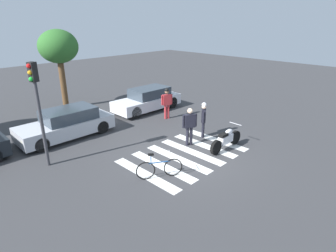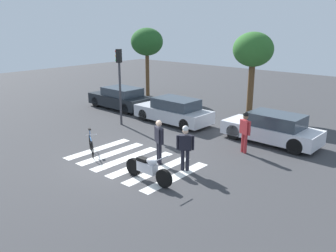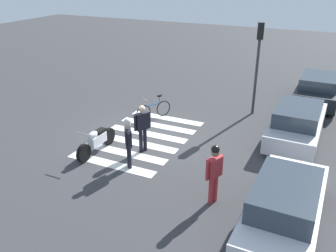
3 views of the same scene
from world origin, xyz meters
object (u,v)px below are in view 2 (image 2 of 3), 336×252
police_motorcycle (148,169)px  pedestrian_bystander (245,129)px  car_white_van (272,129)px  traffic_light_pole (119,75)px  car_black_suv (121,98)px  officer_on_foot (159,139)px  leaning_bicycle (91,145)px  car_silver_sedan (174,111)px  officer_by_motorcycle (185,145)px

police_motorcycle → pedestrian_bystander: pedestrian_bystander is taller
car_white_van → traffic_light_pole: traffic_light_pole is taller
police_motorcycle → car_black_suv: (-9.09, 6.75, 0.21)m
police_motorcycle → officer_on_foot: size_ratio=1.22×
leaning_bicycle → car_silver_sedan: bearing=94.7°
police_motorcycle → traffic_light_pole: traffic_light_pole is taller
officer_by_motorcycle → car_black_suv: officer_by_motorcycle is taller
car_silver_sedan → leaning_bicycle: bearing=-85.3°
officer_by_motorcycle → car_silver_sedan: (-4.63, 4.77, -0.34)m
leaning_bicycle → car_black_suv: bearing=129.9°
police_motorcycle → officer_by_motorcycle: 1.72m
leaning_bicycle → officer_by_motorcycle: officer_by_motorcycle is taller
leaning_bicycle → pedestrian_bystander: size_ratio=0.83×
leaning_bicycle → traffic_light_pole: traffic_light_pole is taller
car_white_van → car_silver_sedan: bearing=-176.0°
officer_by_motorcycle → pedestrian_bystander: 3.25m
officer_by_motorcycle → pedestrian_bystander: size_ratio=0.97×
traffic_light_pole → officer_by_motorcycle: bearing=-21.7°
car_black_suv → traffic_light_pole: 4.37m
leaning_bicycle → car_black_suv: size_ratio=0.34×
leaning_bicycle → officer_on_foot: 3.20m
police_motorcycle → traffic_light_pole: 7.83m
pedestrian_bystander → traffic_light_pole: bearing=-175.7°
car_silver_sedan → traffic_light_pole: traffic_light_pole is taller
officer_on_foot → car_white_van: size_ratio=0.40×
officer_on_foot → car_silver_sedan: officer_on_foot is taller
leaning_bicycle → police_motorcycle: bearing=-5.7°
officer_by_motorcycle → car_black_suv: 10.80m
pedestrian_bystander → car_white_van: pedestrian_bystander is taller
traffic_light_pole → car_white_van: bearing=18.5°
officer_on_foot → car_black_suv: officer_on_foot is taller
officer_by_motorcycle → traffic_light_pole: traffic_light_pole is taller
pedestrian_bystander → car_black_suv: 10.38m
car_silver_sedan → traffic_light_pole: bearing=-132.5°
car_white_van → car_black_suv: bearing=180.0°
leaning_bicycle → officer_on_foot: bearing=20.1°
leaning_bicycle → car_black_suv: (-5.34, 6.37, 0.28)m
officer_on_foot → traffic_light_pole: 6.29m
police_motorcycle → car_white_van: (1.39, 6.74, 0.22)m
pedestrian_bystander → car_silver_sedan: bearing=163.3°
pedestrian_bystander → car_silver_sedan: 5.57m
police_motorcycle → officer_by_motorcycle: officer_by_motorcycle is taller
police_motorcycle → traffic_light_pole: (-6.20, 4.20, 2.28)m
officer_on_foot → car_silver_sedan: size_ratio=0.39×
car_black_suv → car_white_van: size_ratio=0.99×
officer_by_motorcycle → car_white_van: size_ratio=0.39×
police_motorcycle → leaning_bicycle: (-3.75, 0.37, -0.07)m
leaning_bicycle → traffic_light_pole: bearing=122.6°
officer_on_foot → traffic_light_pole: size_ratio=0.44×
police_motorcycle → officer_by_motorcycle: size_ratio=1.22×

